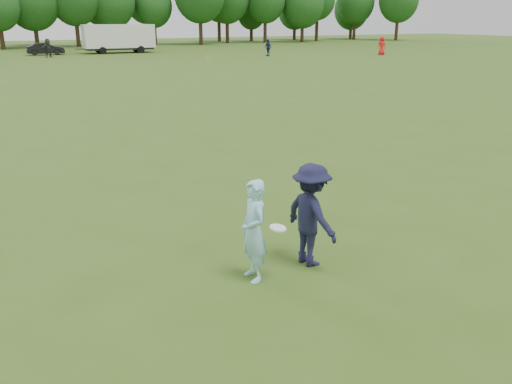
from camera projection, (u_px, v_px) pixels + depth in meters
ground at (324, 274)px, 8.98m from camera, size 200.00×200.00×0.00m
thrower at (254, 231)px, 8.57m from camera, size 0.42×0.63×1.68m
defender at (311, 215)px, 9.12m from camera, size 0.81×1.23×1.78m
player_far_b at (268, 48)px, 58.03m from camera, size 0.60×1.09×1.76m
player_far_c at (382, 46)px, 59.74m from camera, size 1.11×0.87×1.99m
player_far_d at (48, 48)px, 56.08m from camera, size 1.84×1.21×1.90m
car_f at (45, 49)px, 59.78m from camera, size 4.03×1.55×1.31m
field_cone at (207, 56)px, 55.91m from camera, size 0.28×0.28×0.30m
disc_in_play at (278, 228)px, 8.53m from camera, size 0.31×0.31×0.08m
cargo_trailer at (119, 37)px, 62.74m from camera, size 9.00×2.75×3.20m
treeline at (31, 0)px, 73.67m from camera, size 130.35×18.39×11.74m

